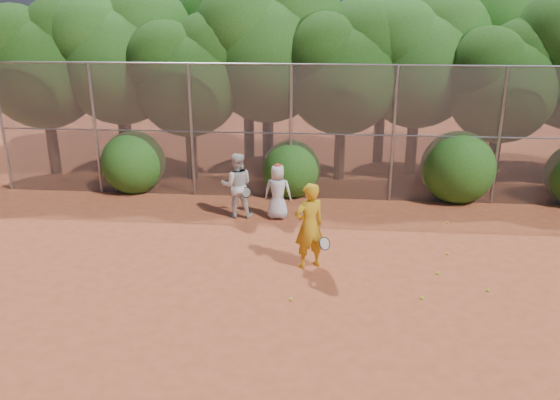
# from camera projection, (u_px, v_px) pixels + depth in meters

# --- Properties ---
(ground) EXTENTS (80.00, 80.00, 0.00)m
(ground) POSITION_uv_depth(u_px,v_px,m) (318.00, 292.00, 11.06)
(ground) COLOR #9D4123
(ground) RESTS_ON ground
(fence_back) EXTENTS (20.05, 0.09, 4.03)m
(fence_back) POSITION_uv_depth(u_px,v_px,m) (321.00, 132.00, 16.06)
(fence_back) COLOR gray
(fence_back) RESTS_ON ground
(tree_0) EXTENTS (4.38, 3.81, 6.00)m
(tree_0) POSITION_uv_depth(u_px,v_px,m) (43.00, 59.00, 18.18)
(tree_0) COLOR black
(tree_0) RESTS_ON ground
(tree_1) EXTENTS (4.64, 4.03, 6.35)m
(tree_1) POSITION_uv_depth(u_px,v_px,m) (121.00, 51.00, 18.37)
(tree_1) COLOR black
(tree_1) RESTS_ON ground
(tree_2) EXTENTS (3.99, 3.47, 5.47)m
(tree_2) POSITION_uv_depth(u_px,v_px,m) (189.00, 72.00, 17.67)
(tree_2) COLOR black
(tree_2) RESTS_ON ground
(tree_3) EXTENTS (4.89, 4.26, 6.70)m
(tree_3) POSITION_uv_depth(u_px,v_px,m) (269.00, 44.00, 18.14)
(tree_3) COLOR black
(tree_3) RESTS_ON ground
(tree_4) EXTENTS (4.19, 3.64, 5.73)m
(tree_4) POSITION_uv_depth(u_px,v_px,m) (344.00, 66.00, 17.56)
(tree_4) COLOR black
(tree_4) RESTS_ON ground
(tree_5) EXTENTS (4.51, 3.92, 6.17)m
(tree_5) POSITION_uv_depth(u_px,v_px,m) (420.00, 56.00, 18.01)
(tree_5) COLOR black
(tree_5) RESTS_ON ground
(tree_6) EXTENTS (3.86, 3.36, 5.29)m
(tree_6) POSITION_uv_depth(u_px,v_px,m) (505.00, 78.00, 17.03)
(tree_6) COLOR black
(tree_6) RESTS_ON ground
(tree_9) EXTENTS (4.83, 4.20, 6.62)m
(tree_9) POSITION_uv_depth(u_px,v_px,m) (117.00, 43.00, 20.57)
(tree_9) COLOR black
(tree_9) RESTS_ON ground
(tree_10) EXTENTS (5.15, 4.48, 7.06)m
(tree_10) POSITION_uv_depth(u_px,v_px,m) (249.00, 35.00, 20.23)
(tree_10) COLOR black
(tree_10) RESTS_ON ground
(tree_11) EXTENTS (4.64, 4.03, 6.35)m
(tree_11) POSITION_uv_depth(u_px,v_px,m) (385.00, 49.00, 19.57)
(tree_11) COLOR black
(tree_11) RESTS_ON ground
(tree_12) EXTENTS (5.02, 4.37, 6.88)m
(tree_12) POSITION_uv_depth(u_px,v_px,m) (511.00, 39.00, 19.64)
(tree_12) COLOR black
(tree_12) RESTS_ON ground
(bush_0) EXTENTS (2.00, 2.00, 2.00)m
(bush_0) POSITION_uv_depth(u_px,v_px,m) (133.00, 160.00, 17.19)
(bush_0) COLOR #1E4F13
(bush_0) RESTS_ON ground
(bush_1) EXTENTS (1.80, 1.80, 1.80)m
(bush_1) POSITION_uv_depth(u_px,v_px,m) (291.00, 167.00, 16.79)
(bush_1) COLOR #1E4F13
(bush_1) RESTS_ON ground
(bush_2) EXTENTS (2.20, 2.20, 2.20)m
(bush_2) POSITION_uv_depth(u_px,v_px,m) (458.00, 164.00, 16.30)
(bush_2) COLOR #1E4F13
(bush_2) RESTS_ON ground
(player_yellow) EXTENTS (0.94, 0.77, 1.95)m
(player_yellow) POSITION_uv_depth(u_px,v_px,m) (309.00, 226.00, 11.89)
(player_yellow) COLOR gold
(player_yellow) RESTS_ON ground
(player_teen) EXTENTS (0.76, 0.50, 1.56)m
(player_teen) POSITION_uv_depth(u_px,v_px,m) (278.00, 191.00, 14.84)
(player_teen) COLOR silver
(player_teen) RESTS_ON ground
(player_white) EXTENTS (0.94, 0.79, 1.80)m
(player_white) POSITION_uv_depth(u_px,v_px,m) (237.00, 185.00, 14.95)
(player_white) COLOR silver
(player_white) RESTS_ON ground
(ball_0) EXTENTS (0.07, 0.07, 0.07)m
(ball_0) POSITION_uv_depth(u_px,v_px,m) (437.00, 273.00, 11.80)
(ball_0) COLOR #BADF28
(ball_0) RESTS_ON ground
(ball_1) EXTENTS (0.07, 0.07, 0.07)m
(ball_1) POSITION_uv_depth(u_px,v_px,m) (447.00, 254.00, 12.77)
(ball_1) COLOR #BADF28
(ball_1) RESTS_ON ground
(ball_2) EXTENTS (0.07, 0.07, 0.07)m
(ball_2) POSITION_uv_depth(u_px,v_px,m) (422.00, 298.00, 10.76)
(ball_2) COLOR #BADF28
(ball_2) RESTS_ON ground
(ball_3) EXTENTS (0.07, 0.07, 0.07)m
(ball_3) POSITION_uv_depth(u_px,v_px,m) (488.00, 290.00, 11.06)
(ball_3) COLOR #BADF28
(ball_3) RESTS_ON ground
(ball_4) EXTENTS (0.07, 0.07, 0.07)m
(ball_4) POSITION_uv_depth(u_px,v_px,m) (291.00, 299.00, 10.72)
(ball_4) COLOR #BADF28
(ball_4) RESTS_ON ground
(ball_5) EXTENTS (0.07, 0.07, 0.07)m
(ball_5) POSITION_uv_depth(u_px,v_px,m) (447.00, 222.00, 14.67)
(ball_5) COLOR #BADF28
(ball_5) RESTS_ON ground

